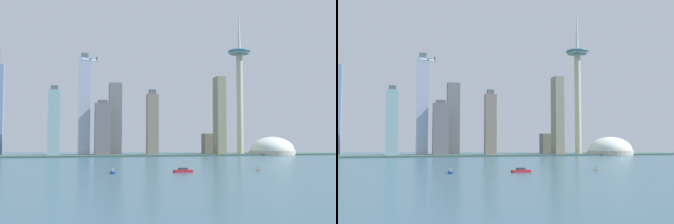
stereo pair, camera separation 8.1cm
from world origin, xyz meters
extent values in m
plane|color=#35596B|center=(0.00, 0.00, 0.00)|extent=(6000.00, 6000.00, 0.00)
cube|color=#405E55|center=(0.00, 444.06, 1.48)|extent=(755.70, 62.97, 2.95)
cylinder|color=#BCB593|center=(186.47, 445.45, 101.11)|extent=(12.06, 12.06, 202.21)
ellipsoid|color=teal|center=(186.47, 445.45, 202.21)|extent=(44.21, 44.21, 10.77)
torus|color=#BCB593|center=(186.47, 445.45, 198.45)|extent=(39.73, 39.73, 2.15)
cone|color=silver|center=(186.47, 445.45, 252.10)|extent=(6.03, 6.03, 89.00)
cylinder|color=#C0B4A0|center=(253.17, 443.72, 4.40)|extent=(89.09, 89.09, 8.79)
ellipsoid|color=silver|center=(253.17, 443.72, 8.79)|extent=(84.64, 84.64, 53.00)
cube|color=slate|center=(142.26, 499.72, 21.04)|extent=(25.17, 23.56, 42.07)
cube|color=slate|center=(-50.40, 487.47, 68.85)|extent=(23.16, 20.34, 137.69)
cube|color=#A9AFCA|center=(-109.74, 462.81, 88.71)|extent=(20.55, 24.02, 177.43)
cube|color=#4D626A|center=(-109.74, 462.81, 182.19)|extent=(12.33, 14.41, 9.54)
cube|color=#88B0B9|center=(-161.98, 452.86, 58.66)|extent=(20.63, 15.51, 117.31)
cube|color=#4C5B62|center=(-161.98, 452.86, 121.14)|extent=(12.38, 9.31, 7.65)
cube|color=slate|center=(-77.79, 445.91, 47.61)|extent=(27.66, 17.63, 95.22)
cube|color=#575368|center=(-77.79, 445.91, 97.80)|extent=(16.59, 10.58, 5.16)
cylinder|color=#4C4C51|center=(-264.46, 526.49, 185.70)|extent=(1.60, 1.60, 29.53)
cube|color=gray|center=(141.26, 437.33, 74.35)|extent=(16.78, 27.48, 148.71)
cube|color=gray|center=(12.35, 442.47, 56.48)|extent=(20.81, 14.17, 112.95)
cube|color=#575F60|center=(12.35, 442.47, 117.24)|extent=(12.48, 8.50, 8.57)
cube|color=beige|center=(35.68, 62.95, 1.20)|extent=(4.46, 7.16, 2.40)
cube|color=#96A1B3|center=(35.68, 62.95, 3.35)|extent=(2.57, 3.35, 1.91)
cube|color=#B5212E|center=(-38.84, 63.29, 1.19)|extent=(17.67, 7.09, 2.38)
cube|color=#32383C|center=(-38.84, 63.29, 3.34)|extent=(7.86, 4.70, 1.93)
cube|color=navy|center=(-102.60, 66.79, 0.91)|extent=(2.85, 10.43, 1.82)
cube|color=#A39EB2|center=(-102.60, 66.79, 2.91)|extent=(1.98, 4.59, 2.18)
cone|color=yellow|center=(200.28, 335.58, 1.16)|extent=(1.86, 1.86, 2.32)
cone|color=yellow|center=(142.88, 318.88, 1.02)|extent=(1.19, 1.19, 2.04)
cylinder|color=silver|center=(-106.47, 358.32, 155.45)|extent=(26.65, 11.84, 2.49)
sphere|color=silver|center=(-119.37, 353.57, 155.45)|extent=(2.49, 2.49, 2.49)
cube|color=silver|center=(-106.47, 358.32, 156.57)|extent=(14.02, 30.04, 0.50)
cube|color=silver|center=(-95.64, 362.31, 155.83)|extent=(6.10, 10.95, 0.40)
cube|color=#2D333D|center=(-95.64, 362.31, 159.20)|extent=(2.56, 1.35, 5.00)
camera|label=1|loc=(-144.98, -304.70, 29.82)|focal=44.66mm
camera|label=2|loc=(-144.90, -304.72, 29.82)|focal=44.66mm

